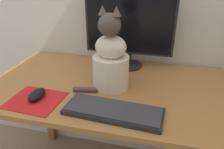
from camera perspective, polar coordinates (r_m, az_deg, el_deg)
desk at (r=1.16m, az=2.18°, el=-7.42°), size 1.35×0.70×0.76m
monitor at (r=1.26m, az=4.50°, el=11.95°), size 0.51×0.17×0.43m
keyboard at (r=0.91m, az=0.36°, el=-9.44°), size 0.42×0.18×0.02m
mousepad_left at (r=1.05m, az=-19.32°, el=-6.32°), size 0.24×0.21×0.00m
computer_mouse_left at (r=1.05m, az=-19.07°, el=-4.95°), size 0.06×0.11×0.04m
cat at (r=1.03m, az=-0.42°, el=3.86°), size 0.27×0.20×0.40m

